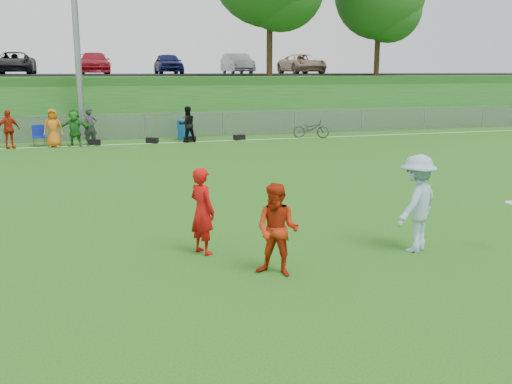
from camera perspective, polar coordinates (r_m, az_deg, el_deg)
name	(u,v)px	position (r m, az deg, el deg)	size (l,w,h in m)	color
ground	(269,269)	(9.93, 1.34, -7.75)	(120.00, 120.00, 0.00)	#1B5612
sideline_far	(150,143)	(27.24, -10.56, 4.80)	(60.00, 0.10, 0.01)	white
fence	(145,126)	(29.14, -11.05, 6.52)	(58.00, 0.06, 1.30)	gray
berm	(127,98)	(40.02, -12.76, 9.13)	(120.00, 18.00, 3.00)	#184D15
parking_lot	(124,75)	(41.97, -13.07, 11.36)	(120.00, 12.00, 0.10)	black
car_row	(107,63)	(40.91, -14.69, 12.35)	(32.04, 5.18, 1.44)	white
spectator_row	(87,127)	(26.99, -16.52, 6.24)	(8.85, 0.89, 1.69)	#B2260C
gear_bags	(170,140)	(27.44, -8.56, 5.19)	(7.45, 0.54, 0.26)	black
player_red_left	(202,211)	(10.60, -5.40, -1.90)	(0.59, 0.39, 1.63)	red
player_red_center	(277,230)	(9.45, 2.16, -3.81)	(0.76, 0.59, 1.56)	#B3270C
player_blue	(417,203)	(11.10, 15.78, -1.11)	(1.19, 0.68, 1.84)	#92B9CB
frisbee	(512,203)	(11.62, 24.22, -0.98)	(0.24, 0.24, 0.02)	white
recycling_bin	(184,130)	(28.41, -7.21, 6.18)	(0.65, 0.65, 0.97)	#0E4E9E
camp_chair	(40,140)	(27.47, -20.82, 4.86)	(0.63, 0.64, 0.95)	#0E20A1
bicycle	(311,129)	(29.05, 5.53, 6.33)	(0.63, 1.81, 0.95)	#2B2B2D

